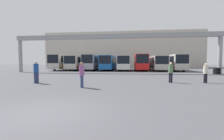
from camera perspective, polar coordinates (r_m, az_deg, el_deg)
name	(u,v)px	position (r m, az deg, el deg)	size (l,w,h in m)	color
ground_plane	(38,114)	(5.76, -26.23, -14.93)	(200.00, 200.00, 0.00)	#47474C
building_backdrop	(122,51)	(52.84, 3.82, 7.25)	(49.99, 12.00, 11.36)	#B7B2A3
overhead_gantry	(112,40)	(24.83, -0.02, 11.42)	(33.31, 0.80, 6.29)	gray
bus_slot_0	(66,62)	(36.85, -17.04, 3.11)	(2.54, 12.32, 3.32)	beige
bus_slot_1	(80,62)	(35.65, -11.94, 2.98)	(2.55, 12.47, 3.09)	beige
bus_slot_2	(94,62)	(33.92, -6.88, 3.22)	(2.47, 10.89, 3.29)	#999EA5
bus_slot_3	(109,62)	(33.75, -1.00, 3.04)	(2.50, 11.89, 3.08)	#1959A5
bus_slot_4	(124,62)	(32.50, 4.77, 3.01)	(2.52, 10.02, 3.06)	silver
bus_slot_5	(140,62)	(33.18, 10.76, 3.18)	(2.46, 11.30, 3.28)	red
bus_slot_6	(157,62)	(32.94, 16.81, 2.81)	(2.57, 10.02, 2.98)	beige
bus_slot_7	(174,62)	(33.71, 22.57, 2.93)	(2.44, 10.07, 3.21)	beige
pedestrian_near_left	(206,73)	(14.83, 32.07, -0.82)	(0.34, 0.34, 1.65)	black
pedestrian_mid_right	(36,71)	(13.89, -26.92, -0.47)	(0.39, 0.39, 1.85)	navy
pedestrian_near_right	(171,72)	(13.69, 21.47, -0.63)	(0.36, 0.36, 1.75)	black
pedestrian_mid_left	(82,74)	(10.46, -11.44, -1.56)	(0.36, 0.36, 1.74)	navy
tire_stack	(217,71)	(26.76, 35.07, -0.26)	(1.04, 1.04, 0.96)	black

